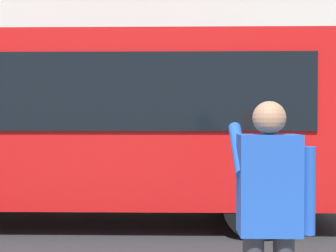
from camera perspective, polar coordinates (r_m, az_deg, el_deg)
ground_plane at (r=8.07m, az=3.94°, el=-11.30°), size 60.00×60.00×0.00m
red_bus at (r=7.73m, az=-12.93°, el=0.70°), size 9.05×2.54×3.08m
pedestrian_photographer at (r=3.09m, az=12.73°, el=-10.14°), size 0.53×0.52×1.70m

